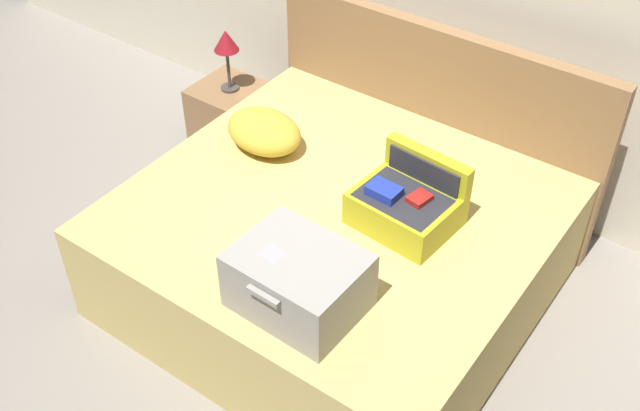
{
  "coord_description": "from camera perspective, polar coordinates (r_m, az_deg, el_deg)",
  "views": [
    {
      "loc": [
        1.57,
        -1.92,
        2.98
      ],
      "look_at": [
        0.0,
        0.27,
        0.67
      ],
      "focal_mm": 43.7,
      "sensor_mm": 36.0,
      "label": 1
    }
  ],
  "objects": [
    {
      "name": "ground_plane",
      "position": [
        3.88,
        -2.32,
        -9.63
      ],
      "size": [
        12.0,
        12.0,
        0.0
      ],
      "primitive_type": "plane",
      "color": "gray"
    },
    {
      "name": "table_lamp",
      "position": [
        4.66,
        -6.88,
        11.65
      ],
      "size": [
        0.15,
        0.15,
        0.39
      ],
      "color": "#3F3833",
      "rests_on": "nightstand"
    },
    {
      "name": "bed",
      "position": [
        3.89,
        1.16,
        -3.26
      ],
      "size": [
        1.91,
        1.8,
        0.57
      ],
      "primitive_type": "cube",
      "color": "tan",
      "rests_on": "ground"
    },
    {
      "name": "headboard",
      "position": [
        4.36,
        8.31,
        6.29
      ],
      "size": [
        1.95,
        0.08,
        1.1
      ],
      "primitive_type": "cube",
      "color": "olive",
      "rests_on": "ground"
    },
    {
      "name": "pillow_near_headboard",
      "position": [
        4.03,
        -4.12,
        5.43
      ],
      "size": [
        0.45,
        0.35,
        0.19
      ],
      "primitive_type": "ellipsoid",
      "rotation": [
        0.0,
        0.0,
        -0.09
      ],
      "color": "gold",
      "rests_on": "bed"
    },
    {
      "name": "hard_case_large",
      "position": [
        3.15,
        -1.6,
        -5.49
      ],
      "size": [
        0.52,
        0.43,
        0.28
      ],
      "rotation": [
        0.0,
        0.0,
        -0.03
      ],
      "color": "gray",
      "rests_on": "bed"
    },
    {
      "name": "nightstand",
      "position": [
        4.93,
        -6.41,
        6.32
      ],
      "size": [
        0.44,
        0.4,
        0.44
      ],
      "primitive_type": "cube",
      "color": "olive",
      "rests_on": "ground"
    },
    {
      "name": "hard_case_medium",
      "position": [
        3.57,
        6.36,
        0.11
      ],
      "size": [
        0.47,
        0.41,
        0.31
      ],
      "rotation": [
        0.0,
        0.0,
        -0.09
      ],
      "color": "gold",
      "rests_on": "bed"
    }
  ]
}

